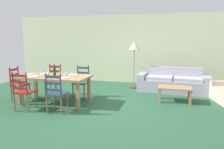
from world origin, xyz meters
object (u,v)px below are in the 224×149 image
at_px(dining_chair_near_right, 56,93).
at_px(wine_bottle, 55,71).
at_px(dining_chair_near_left, 23,91).
at_px(dining_chair_far_right, 82,82).
at_px(coffee_table, 175,89).
at_px(couch, 173,83).
at_px(standing_lamp, 134,49).
at_px(dining_table, 54,79).
at_px(wine_glass_near_right, 72,73).
at_px(dining_chair_head_west, 18,84).
at_px(wine_glass_near_left, 41,72).
at_px(dining_chair_far_left, 54,80).
at_px(coffee_cup_primary, 66,74).

bearing_deg(dining_chair_near_right, wine_bottle, 120.93).
xyz_separation_m(dining_chair_near_left, wine_bottle, (0.41, 0.80, 0.39)).
bearing_deg(dining_chair_far_right, wine_bottle, -125.03).
bearing_deg(dining_chair_near_right, coffee_table, 31.52).
height_order(couch, standing_lamp, standing_lamp).
height_order(dining_table, standing_lamp, standing_lamp).
relative_size(wine_bottle, wine_glass_near_right, 1.96).
height_order(dining_chair_head_west, wine_glass_near_left, dining_chair_head_west).
distance_m(couch, coffee_table, 1.22).
xyz_separation_m(wine_glass_near_left, couch, (3.46, 2.32, -0.57)).
bearing_deg(dining_chair_near_left, dining_table, 62.16).
bearing_deg(couch, dining_chair_far_right, -151.40).
distance_m(dining_table, couch, 3.85).
xyz_separation_m(dining_chair_far_left, couch, (3.63, 1.40, -0.19)).
bearing_deg(couch, standing_lamp, 172.23).
relative_size(dining_chair_far_left, wine_glass_near_right, 5.96).
height_order(dining_table, couch, couch).
bearing_deg(dining_chair_far_left, wine_glass_near_right, -40.19).
distance_m(dining_table, coffee_table, 3.34).
bearing_deg(standing_lamp, coffee_cup_primary, -123.19).
bearing_deg(dining_chair_near_left, dining_chair_far_left, 92.30).
height_order(dining_chair_far_right, coffee_table, dining_chair_far_right).
xyz_separation_m(dining_chair_far_right, dining_chair_head_west, (-1.64, -0.73, 0.00)).
relative_size(dining_chair_near_left, dining_chair_head_west, 1.00).
relative_size(dining_chair_head_west, standing_lamp, 0.59).
distance_m(coffee_cup_primary, standing_lamp, 2.78).
relative_size(coffee_table, standing_lamp, 0.55).
relative_size(wine_glass_near_right, couch, 0.07).
bearing_deg(dining_chair_far_right, dining_chair_far_left, 176.85).
height_order(dining_chair_near_left, wine_glass_near_right, dining_chair_near_left).
bearing_deg(wine_bottle, coffee_cup_primary, 11.56).
distance_m(wine_bottle, coffee_cup_primary, 0.33).
height_order(dining_chair_near_left, dining_chair_head_west, same).
bearing_deg(wine_bottle, dining_table, -98.47).
bearing_deg(wine_glass_near_left, coffee_cup_primary, 20.87).
relative_size(dining_chair_far_right, standing_lamp, 0.59).
relative_size(dining_chair_far_left, coffee_cup_primary, 10.67).
bearing_deg(coffee_cup_primary, dining_table, -164.17).
xyz_separation_m(dining_chair_far_left, coffee_cup_primary, (0.79, -0.69, 0.32)).
distance_m(dining_chair_near_right, dining_chair_head_west, 1.74).
height_order(dining_chair_near_right, wine_glass_near_left, dining_chair_near_right).
distance_m(wine_glass_near_right, coffee_cup_primary, 0.35).
height_order(dining_chair_near_right, dining_chair_far_right, same).
bearing_deg(coffee_cup_primary, dining_chair_near_left, -130.10).
xyz_separation_m(dining_chair_far_left, dining_chair_head_west, (-0.67, -0.79, 0.00)).
bearing_deg(dining_chair_far_left, wine_bottle, -57.67).
distance_m(dining_chair_far_left, standing_lamp, 2.92).
relative_size(coffee_cup_primary, couch, 0.04).
relative_size(coffee_cup_primary, standing_lamp, 0.05).
distance_m(dining_chair_head_west, coffee_table, 4.43).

